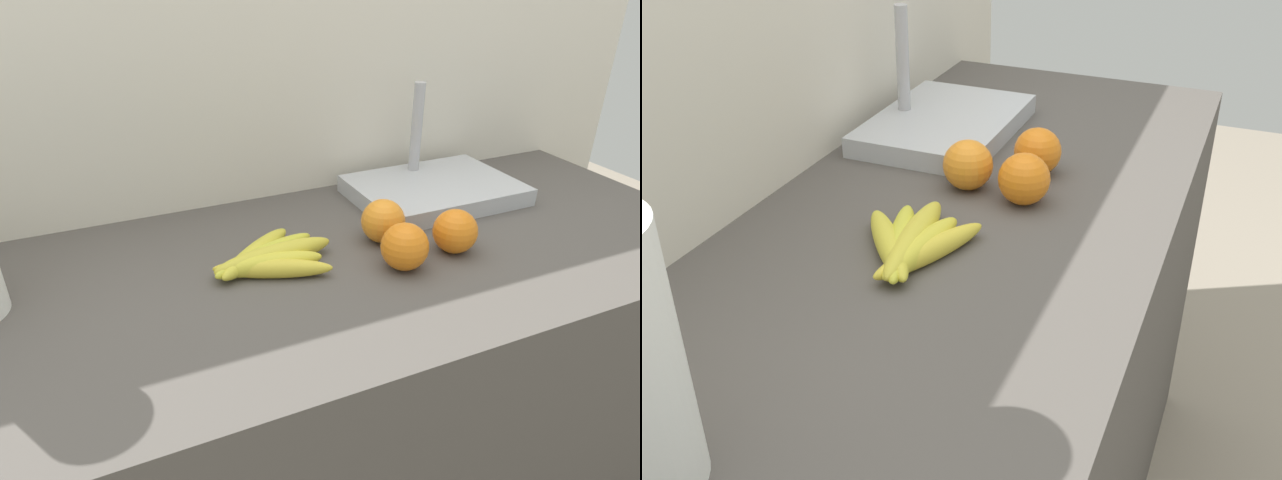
{
  "view_description": "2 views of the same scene",
  "coord_description": "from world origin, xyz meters",
  "views": [
    {
      "loc": [
        -0.25,
        -0.74,
        1.34
      ],
      "look_at": [
        0.08,
        0.01,
        0.9
      ],
      "focal_mm": 30.65,
      "sensor_mm": 36.0,
      "label": 1
    },
    {
      "loc": [
        -0.8,
        -0.38,
        1.39
      ],
      "look_at": [
        0.02,
        -0.04,
        0.88
      ],
      "focal_mm": 42.24,
      "sensor_mm": 36.0,
      "label": 2
    }
  ],
  "objects": [
    {
      "name": "counter",
      "position": [
        0.0,
        0.0,
        0.43
      ],
      "size": [
        1.72,
        0.61,
        0.86
      ],
      "primitive_type": "cube",
      "color": "#514C47",
      "rests_on": "ground"
    },
    {
      "name": "sink_basin",
      "position": [
        0.41,
        0.15,
        0.88
      ],
      "size": [
        0.34,
        0.24,
        0.23
      ],
      "color": "#B7BABF",
      "rests_on": "counter"
    },
    {
      "name": "banana_bunch",
      "position": [
        -0.01,
        0.02,
        0.88
      ],
      "size": [
        0.22,
        0.18,
        0.04
      ],
      "color": "gold",
      "rests_on": "counter"
    },
    {
      "name": "orange_front",
      "position": [
        0.2,
        -0.07,
        0.9
      ],
      "size": [
        0.08,
        0.08,
        0.08
      ],
      "primitive_type": "sphere",
      "color": "orange",
      "rests_on": "counter"
    },
    {
      "name": "orange_right",
      "position": [
        0.31,
        -0.06,
        0.9
      ],
      "size": [
        0.08,
        0.08,
        0.08
      ],
      "primitive_type": "sphere",
      "color": "orange",
      "rests_on": "counter"
    },
    {
      "name": "wall_back",
      "position": [
        0.0,
        0.33,
        0.65
      ],
      "size": [
        2.12,
        0.06,
        1.3
      ],
      "primitive_type": "cube",
      "color": "silver",
      "rests_on": "ground"
    },
    {
      "name": "orange_back_left",
      "position": [
        0.21,
        0.03,
        0.9
      ],
      "size": [
        0.08,
        0.08,
        0.08
      ],
      "primitive_type": "sphere",
      "color": "orange",
      "rests_on": "counter"
    }
  ]
}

